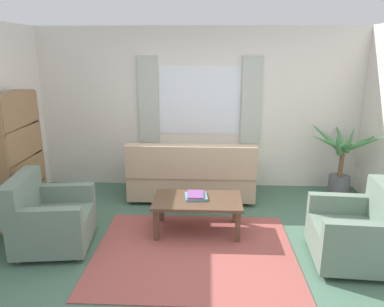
{
  "coord_description": "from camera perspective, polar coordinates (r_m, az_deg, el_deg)",
  "views": [
    {
      "loc": [
        0.14,
        -3.69,
        2.24
      ],
      "look_at": [
        -0.06,
        0.7,
        0.98
      ],
      "focal_mm": 34.08,
      "sensor_mm": 36.0,
      "label": 1
    }
  ],
  "objects": [
    {
      "name": "couch",
      "position": [
        5.61,
        -0.06,
        -3.54
      ],
      "size": [
        1.9,
        0.82,
        0.92
      ],
      "rotation": [
        0.0,
        0.0,
        3.14
      ],
      "color": "tan",
      "rests_on": "ground_plane"
    },
    {
      "name": "bookshelf",
      "position": [
        5.33,
        -25.34,
        -0.38
      ],
      "size": [
        0.3,
        0.94,
        1.72
      ],
      "rotation": [
        0.0,
        0.0,
        -1.57
      ],
      "color": "olive",
      "rests_on": "ground_plane"
    },
    {
      "name": "armchair_right",
      "position": [
        4.37,
        24.56,
        -11.2
      ],
      "size": [
        0.87,
        0.89,
        0.88
      ],
      "rotation": [
        0.0,
        0.0,
        -1.64
      ],
      "color": "slate",
      "rests_on": "ground_plane"
    },
    {
      "name": "armchair_left",
      "position": [
        4.59,
        -21.5,
        -9.5
      ],
      "size": [
        0.91,
        0.93,
        0.88
      ],
      "rotation": [
        0.0,
        0.0,
        1.69
      ],
      "color": "slate",
      "rests_on": "ground_plane"
    },
    {
      "name": "coffee_table",
      "position": [
        4.61,
        0.85,
        -7.81
      ],
      "size": [
        1.1,
        0.64,
        0.44
      ],
      "color": "brown",
      "rests_on": "ground_plane"
    },
    {
      "name": "window_with_curtains",
      "position": [
        5.93,
        1.22,
        8.3
      ],
      "size": [
        1.98,
        0.07,
        1.4
      ],
      "color": "white"
    },
    {
      "name": "wall_back",
      "position": [
        6.03,
        1.23,
        6.99
      ],
      "size": [
        5.32,
        0.12,
        2.6
      ],
      "primitive_type": "cube",
      "color": "silver",
      "rests_on": "ground_plane"
    },
    {
      "name": "book_stack_on_table",
      "position": [
        4.63,
        0.66,
        -6.62
      ],
      "size": [
        0.3,
        0.3,
        0.05
      ],
      "color": "#5B8E93",
      "rests_on": "coffee_table"
    },
    {
      "name": "area_rug",
      "position": [
        4.32,
        0.36,
        -15.19
      ],
      "size": [
        2.28,
        1.85,
        0.01
      ],
      "primitive_type": "cube",
      "color": "#9E4C47",
      "rests_on": "ground_plane"
    },
    {
      "name": "ground_plane",
      "position": [
        4.32,
        0.36,
        -15.25
      ],
      "size": [
        6.24,
        6.24,
        0.0
      ],
      "primitive_type": "plane",
      "color": "#476B56"
    },
    {
      "name": "potted_plant",
      "position": [
        6.02,
        22.4,
        -1.19
      ],
      "size": [
        1.04,
        1.14,
        1.17
      ],
      "color": "#56565B",
      "rests_on": "ground_plane"
    }
  ]
}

